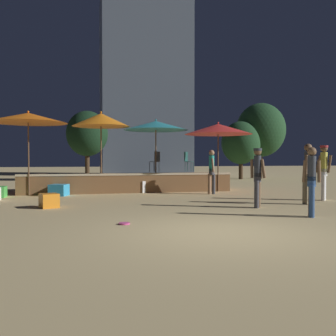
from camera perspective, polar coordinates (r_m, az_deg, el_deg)
The scene contains 21 objects.
ground_plane at distance 7.11m, azimuth 8.59°, elevation -9.65°, with size 120.00×120.00×0.00m, color tan.
wooden_deck at distance 16.17m, azimuth -6.47°, elevation -2.18°, with size 8.49×2.66×0.79m.
patio_umbrella_0 at distance 15.78m, azimuth 7.66°, elevation 5.89°, with size 2.81×2.81×2.90m.
patio_umbrella_1 at distance 14.88m, azimuth -20.53°, elevation 7.16°, with size 2.86×2.86×3.15m.
patio_umbrella_2 at distance 15.51m, azimuth -1.87°, elevation 6.47°, with size 2.65×2.65×3.01m.
patio_umbrella_3 at distance 14.85m, azimuth -10.17°, elevation 7.22°, with size 2.23×2.23×3.21m.
cube_seat_2 at distance 15.24m, azimuth -3.50°, elevation -2.84°, with size 0.63×0.63×0.48m.
cube_seat_3 at distance 14.42m, azimuth -16.30°, elevation -3.24°, with size 0.76×0.76×0.42m.
cube_seat_4 at distance 10.96m, azimuth -17.66°, elevation -4.76°, with size 0.59×0.59×0.40m.
person_0 at distance 9.35m, azimuth 21.04°, elevation -1.71°, with size 0.40×0.28×1.63m.
person_1 at distance 13.27m, azimuth 22.65°, elevation -0.10°, with size 0.45×0.42×1.81m.
person_2 at distance 11.91m, azimuth 20.54°, elevation -0.40°, with size 0.46×0.41×1.82m.
person_3 at distance 14.54m, azimuth 6.65°, elevation -0.34°, with size 0.30×0.54×1.71m.
person_4 at distance 10.68m, azimuth 13.49°, elevation -0.98°, with size 0.38×0.37×1.66m.
bistro_chair_0 at distance 16.57m, azimuth -1.87°, elevation 1.29°, with size 0.48×0.48×0.90m.
bistro_chair_1 at distance 17.36m, azimuth 3.00°, elevation 1.30°, with size 0.48×0.48×0.90m.
frisbee_disc at distance 7.90m, azimuth -6.68°, elevation -8.40°, with size 0.23×0.23×0.03m.
background_tree_0 at distance 24.12m, azimuth -12.22°, elevation 5.11°, with size 2.59×2.59×4.38m.
background_tree_1 at distance 25.61m, azimuth 11.05°, elevation 3.78°, with size 2.61×2.61×3.89m.
background_tree_2 at distance 26.86m, azimuth 13.95°, elevation 5.62°, with size 3.38×3.38×5.23m.
distant_building at distance 32.43m, azimuth -3.49°, elevation 11.98°, with size 7.41×4.21×14.64m.
Camera 1 is at (-2.60, -6.48, 1.36)m, focal length 40.00 mm.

